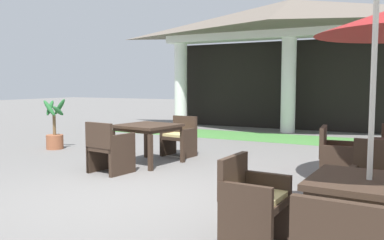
{
  "coord_description": "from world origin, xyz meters",
  "views": [
    {
      "loc": [
        3.12,
        -4.34,
        1.51
      ],
      "look_at": [
        0.11,
        1.44,
        0.93
      ],
      "focal_mm": 37.6,
      "sensor_mm": 36.0,
      "label": 1
    }
  ],
  "objects_px": {
    "patio_table_mid_left": "(369,192)",
    "patio_chair_mid_right_west": "(337,159)",
    "patio_table_near_foreground": "(148,129)",
    "patio_chair_near_foreground_south": "(109,148)",
    "patio_chair_mid_left_west": "(252,203)",
    "patio_chair_near_foreground_north": "(180,137)",
    "patio_chair_mid_left_north": "(381,191)",
    "potted_palm_left_edge": "(55,133)"
  },
  "relations": [
    {
      "from": "patio_table_mid_left",
      "to": "patio_chair_mid_right_west",
      "type": "bearing_deg",
      "value": 102.37
    },
    {
      "from": "patio_table_near_foreground",
      "to": "patio_chair_near_foreground_south",
      "type": "xyz_separation_m",
      "value": [
        -0.13,
        -0.98,
        -0.24
      ]
    },
    {
      "from": "patio_table_near_foreground",
      "to": "patio_chair_near_foreground_south",
      "type": "relative_size",
      "value": 1.29
    },
    {
      "from": "patio_chair_near_foreground_north",
      "to": "potted_palm_left_edge",
      "type": "relative_size",
      "value": 0.7
    },
    {
      "from": "patio_chair_near_foreground_south",
      "to": "patio_chair_mid_left_west",
      "type": "distance_m",
      "value": 3.65
    },
    {
      "from": "patio_table_near_foreground",
      "to": "patio_chair_mid_right_west",
      "type": "bearing_deg",
      "value": -1.73
    },
    {
      "from": "patio_table_near_foreground",
      "to": "patio_chair_mid_left_west",
      "type": "bearing_deg",
      "value": -42.66
    },
    {
      "from": "patio_chair_near_foreground_north",
      "to": "patio_chair_mid_left_north",
      "type": "xyz_separation_m",
      "value": [
        3.95,
        -2.83,
        0.03
      ]
    },
    {
      "from": "patio_table_near_foreground",
      "to": "patio_chair_mid_right_west",
      "type": "height_order",
      "value": "patio_chair_mid_right_west"
    },
    {
      "from": "patio_chair_mid_left_west",
      "to": "potted_palm_left_edge",
      "type": "xyz_separation_m",
      "value": [
        -5.93,
        3.23,
        -0.03
      ]
    },
    {
      "from": "patio_chair_near_foreground_south",
      "to": "patio_chair_near_foreground_north",
      "type": "distance_m",
      "value": 1.98
    },
    {
      "from": "patio_chair_mid_left_north",
      "to": "patio_chair_mid_right_west",
      "type": "height_order",
      "value": "patio_chair_mid_left_north"
    },
    {
      "from": "patio_table_near_foreground",
      "to": "patio_chair_mid_left_west",
      "type": "xyz_separation_m",
      "value": [
        3.04,
        -2.8,
        -0.25
      ]
    },
    {
      "from": "patio_table_near_foreground",
      "to": "patio_chair_near_foreground_south",
      "type": "distance_m",
      "value": 1.02
    },
    {
      "from": "patio_table_mid_left",
      "to": "patio_chair_mid_left_north",
      "type": "bearing_deg",
      "value": 86.87
    },
    {
      "from": "patio_chair_near_foreground_south",
      "to": "patio_chair_mid_right_west",
      "type": "relative_size",
      "value": 1.0
    },
    {
      "from": "patio_chair_mid_left_north",
      "to": "patio_chair_mid_right_west",
      "type": "xyz_separation_m",
      "value": [
        -0.66,
        1.75,
        -0.01
      ]
    },
    {
      "from": "patio_chair_near_foreground_north",
      "to": "patio_chair_mid_right_west",
      "type": "bearing_deg",
      "value": 169.59
    },
    {
      "from": "patio_chair_mid_right_west",
      "to": "potted_palm_left_edge",
      "type": "distance_m",
      "value": 6.34
    },
    {
      "from": "patio_chair_near_foreground_north",
      "to": "patio_chair_mid_left_north",
      "type": "bearing_deg",
      "value": 152.19
    },
    {
      "from": "patio_table_near_foreground",
      "to": "patio_chair_mid_left_west",
      "type": "height_order",
      "value": "patio_chair_mid_left_west"
    },
    {
      "from": "patio_chair_near_foreground_south",
      "to": "patio_chair_near_foreground_north",
      "type": "relative_size",
      "value": 1.06
    },
    {
      "from": "patio_chair_mid_right_west",
      "to": "patio_table_mid_left",
      "type": "bearing_deg",
      "value": 7.6
    },
    {
      "from": "patio_table_mid_left",
      "to": "patio_chair_mid_right_west",
      "type": "relative_size",
      "value": 1.08
    },
    {
      "from": "potted_palm_left_edge",
      "to": "patio_table_mid_left",
      "type": "bearing_deg",
      "value": -25.42
    },
    {
      "from": "patio_chair_mid_left_north",
      "to": "potted_palm_left_edge",
      "type": "bearing_deg",
      "value": -15.01
    },
    {
      "from": "patio_table_near_foreground",
      "to": "patio_chair_mid_right_west",
      "type": "distance_m",
      "value": 3.44
    },
    {
      "from": "patio_table_mid_left",
      "to": "patio_chair_near_foreground_north",
      "type": "bearing_deg",
      "value": 135.45
    },
    {
      "from": "patio_chair_near_foreground_north",
      "to": "patio_chair_mid_right_west",
      "type": "distance_m",
      "value": 3.46
    },
    {
      "from": "potted_palm_left_edge",
      "to": "patio_chair_mid_right_west",
      "type": "bearing_deg",
      "value": -4.88
    },
    {
      "from": "patio_chair_near_foreground_north",
      "to": "patio_chair_mid_right_west",
      "type": "xyz_separation_m",
      "value": [
        3.29,
        -1.08,
        0.02
      ]
    },
    {
      "from": "patio_chair_near_foreground_north",
      "to": "patio_chair_mid_left_west",
      "type": "height_order",
      "value": "patio_chair_mid_left_west"
    },
    {
      "from": "patio_chair_near_foreground_north",
      "to": "patio_chair_mid_left_north",
      "type": "distance_m",
      "value": 4.86
    },
    {
      "from": "patio_chair_mid_right_west",
      "to": "potted_palm_left_edge",
      "type": "height_order",
      "value": "potted_palm_left_edge"
    },
    {
      "from": "patio_table_mid_left",
      "to": "patio_chair_mid_left_north",
      "type": "distance_m",
      "value": 1.03
    },
    {
      "from": "patio_chair_mid_right_west",
      "to": "potted_palm_left_edge",
      "type": "xyz_separation_m",
      "value": [
        -6.32,
        0.54,
        -0.04
      ]
    },
    {
      "from": "patio_chair_mid_left_north",
      "to": "patio_table_near_foreground",
      "type": "bearing_deg",
      "value": -21.24
    },
    {
      "from": "patio_table_mid_left",
      "to": "patio_chair_mid_right_west",
      "type": "height_order",
      "value": "patio_chair_mid_right_west"
    },
    {
      "from": "patio_chair_mid_left_west",
      "to": "patio_chair_mid_right_west",
      "type": "height_order",
      "value": "patio_chair_mid_right_west"
    },
    {
      "from": "patio_table_mid_left",
      "to": "potted_palm_left_edge",
      "type": "xyz_separation_m",
      "value": [
        -6.92,
        3.29,
        -0.27
      ]
    },
    {
      "from": "patio_table_mid_left",
      "to": "patio_table_near_foreground",
      "type": "bearing_deg",
      "value": 144.7
    },
    {
      "from": "patio_chair_near_foreground_north",
      "to": "patio_chair_mid_left_west",
      "type": "relative_size",
      "value": 1.0
    }
  ]
}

